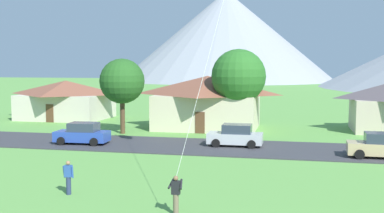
% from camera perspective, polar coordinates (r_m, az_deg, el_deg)
% --- Properties ---
extents(road_strip, '(160.00, 7.28, 0.08)m').
position_cam_1_polar(road_strip, '(35.84, 5.84, -5.03)').
color(road_strip, '#38383D').
rests_on(road_strip, ground).
extents(mountain_west_ridge, '(82.50, 82.50, 34.47)m').
position_cam_1_polar(mountain_west_ridge, '(183.30, 4.15, 8.53)').
color(mountain_west_ridge, '#8E939E').
rests_on(mountain_west_ridge, ground).
extents(house_left_center, '(10.55, 8.15, 5.23)m').
position_cam_1_polar(house_left_center, '(46.69, 1.90, 0.66)').
color(house_left_center, beige).
rests_on(house_left_center, ground).
extents(house_right_center, '(10.19, 8.26, 4.47)m').
position_cam_1_polar(house_right_center, '(57.00, -15.05, 0.90)').
color(house_right_center, beige).
rests_on(house_right_center, ground).
extents(tree_near_left, '(4.12, 4.12, 6.89)m').
position_cam_1_polar(tree_near_left, '(43.31, -8.50, 3.03)').
color(tree_near_left, '#4C3823').
rests_on(tree_near_left, ground).
extents(tree_left_of_center, '(5.07, 5.07, 7.79)m').
position_cam_1_polar(tree_left_of_center, '(43.69, 5.68, 3.65)').
color(tree_left_of_center, brown).
rests_on(tree_left_of_center, ground).
extents(parked_car_silver_west_end, '(4.21, 2.10, 1.68)m').
position_cam_1_polar(parked_car_silver_west_end, '(36.35, 5.32, -3.57)').
color(parked_car_silver_west_end, '#B7BCC1').
rests_on(parked_car_silver_west_end, road_strip).
extents(parked_car_tan_mid_east, '(4.24, 2.16, 1.68)m').
position_cam_1_polar(parked_car_tan_mid_east, '(34.18, 21.91, -4.47)').
color(parked_car_tan_mid_east, tan).
rests_on(parked_car_tan_mid_east, road_strip).
extents(parked_car_blue_east_end, '(4.28, 2.24, 1.68)m').
position_cam_1_polar(parked_car_blue_east_end, '(38.21, -13.18, -3.25)').
color(parked_car_blue_east_end, '#2847A8').
rests_on(parked_car_blue_east_end, road_strip).
extents(watcher_person, '(0.56, 0.24, 1.68)m').
position_cam_1_polar(watcher_person, '(23.92, -14.80, -8.27)').
color(watcher_person, navy).
rests_on(watcher_person, ground).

